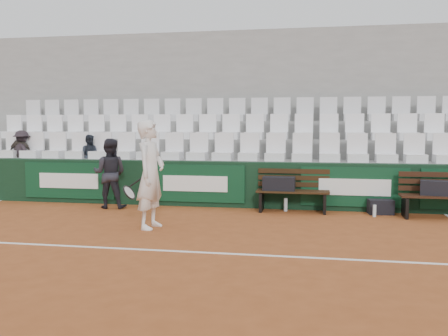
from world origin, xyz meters
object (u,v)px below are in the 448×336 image
(bench_left, at_px, (293,201))
(sports_bag_left, at_px, (279,184))
(tennis_player, at_px, (151,174))
(spectator_b, at_px, (20,135))
(water_bottle_near, at_px, (286,205))
(bench_right, at_px, (440,207))
(water_bottle_far, at_px, (375,211))
(sports_bag_right, at_px, (437,188))
(spectator_a, at_px, (22,135))
(spectator_c, at_px, (89,137))
(ball_kid, at_px, (110,173))
(sports_bag_ground, at_px, (381,207))

(bench_left, height_order, sports_bag_left, sports_bag_left)
(tennis_player, relative_size, spectator_b, 1.73)
(bench_left, bearing_deg, spectator_b, 172.31)
(water_bottle_near, bearing_deg, sports_bag_left, -142.12)
(bench_right, bearing_deg, sports_bag_left, 177.05)
(sports_bag_left, xyz_separation_m, tennis_player, (-2.08, -2.05, 0.36))
(sports_bag_left, height_order, water_bottle_far, sports_bag_left)
(sports_bag_right, height_order, spectator_a, spectator_a)
(tennis_player, bearing_deg, sports_bag_left, 44.58)
(sports_bag_right, height_order, spectator_c, spectator_c)
(bench_right, height_order, water_bottle_far, bench_right)
(ball_kid, bearing_deg, water_bottle_far, 173.55)
(sports_bag_right, bearing_deg, bench_left, 176.04)
(bench_right, xyz_separation_m, tennis_player, (-5.21, -1.89, 0.72))
(ball_kid, xyz_separation_m, spectator_c, (-1.02, 1.14, 0.75))
(bench_right, distance_m, spectator_b, 9.80)
(sports_bag_right, distance_m, spectator_c, 7.87)
(ball_kid, bearing_deg, bench_left, 177.32)
(water_bottle_far, bearing_deg, spectator_b, 171.94)
(sports_bag_left, xyz_separation_m, ball_kid, (-3.65, -0.18, 0.17))
(sports_bag_right, relative_size, spectator_c, 0.59)
(sports_bag_right, bearing_deg, sports_bag_ground, 165.58)
(sports_bag_left, bearing_deg, water_bottle_near, 37.88)
(sports_bag_ground, height_order, water_bottle_far, sports_bag_ground)
(bench_left, distance_m, sports_bag_right, 2.80)
(bench_right, relative_size, ball_kid, 0.99)
(sports_bag_left, xyz_separation_m, water_bottle_far, (1.90, -0.23, -0.47))
(sports_bag_ground, distance_m, spectator_a, 8.67)
(water_bottle_near, height_order, ball_kid, ball_kid)
(spectator_a, bearing_deg, water_bottle_far, -165.94)
(water_bottle_near, relative_size, ball_kid, 0.18)
(spectator_a, bearing_deg, spectator_c, -157.83)
(bench_left, bearing_deg, sports_bag_right, -3.96)
(water_bottle_far, xyz_separation_m, ball_kid, (-5.55, 0.05, 0.64))
(sports_bag_ground, height_order, water_bottle_near, sports_bag_ground)
(sports_bag_ground, relative_size, tennis_player, 0.26)
(tennis_player, relative_size, spectator_a, 1.69)
(ball_kid, bearing_deg, tennis_player, 124.13)
(tennis_player, xyz_separation_m, spectator_a, (-4.38, 3.01, 0.61))
(bench_right, distance_m, spectator_a, 9.75)
(bench_right, height_order, sports_bag_ground, bench_right)
(bench_right, bearing_deg, bench_left, 175.90)
(tennis_player, bearing_deg, spectator_b, 145.80)
(tennis_player, height_order, ball_kid, tennis_player)
(sports_bag_left, height_order, spectator_c, spectator_c)
(water_bottle_far, relative_size, spectator_a, 0.22)
(tennis_player, distance_m, ball_kid, 2.45)
(bench_left, height_order, tennis_player, tennis_player)
(sports_bag_left, bearing_deg, bench_right, -2.95)
(sports_bag_right, xyz_separation_m, ball_kid, (-6.71, -0.03, 0.17))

